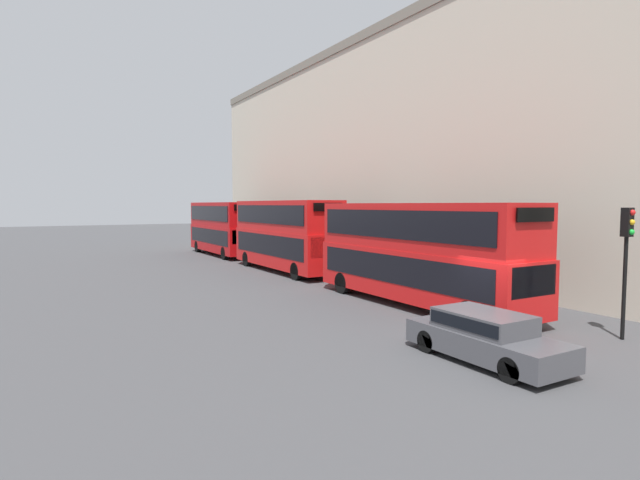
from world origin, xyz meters
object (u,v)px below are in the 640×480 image
object	(u,v)px
bus_leading	(418,249)
bus_third_in_queue	(223,226)
bus_second_in_queue	(285,233)
traffic_light	(627,245)
car_dark_sedan	(485,335)
pedestrian	(459,280)

from	to	relation	value
bus_leading	bus_third_in_queue	bearing A→B (deg)	90.00
bus_leading	bus_second_in_queue	world-z (taller)	bus_second_in_queue
bus_second_in_queue	bus_third_in_queue	world-z (taller)	bus_second_in_queue
traffic_light	bus_third_in_queue	bearing A→B (deg)	93.73
bus_leading	bus_second_in_queue	size ratio (longest dim) A/B	1.06
car_dark_sedan	bus_second_in_queue	bearing A→B (deg)	79.91
bus_third_in_queue	pedestrian	world-z (taller)	bus_third_in_queue
traffic_light	car_dark_sedan	bearing A→B (deg)	173.06
bus_leading	pedestrian	size ratio (longest dim) A/B	6.25
pedestrian	bus_second_in_queue	bearing A→B (deg)	102.73
bus_second_in_queue	pedestrian	size ratio (longest dim) A/B	5.90
bus_second_in_queue	traffic_light	bearing A→B (deg)	-84.05
bus_second_in_queue	traffic_light	xyz separation A→B (m)	(2.06, -19.76, 0.51)
bus_second_in_queue	traffic_light	size ratio (longest dim) A/B	2.56
bus_second_in_queue	pedestrian	bearing A→B (deg)	-77.27
bus_second_in_queue	car_dark_sedan	bearing A→B (deg)	-100.09
bus_third_in_queue	pedestrian	distance (m)	24.19
bus_second_in_queue	traffic_light	distance (m)	19.88
car_dark_sedan	traffic_light	bearing A→B (deg)	-6.94
bus_third_in_queue	traffic_light	size ratio (longest dim) A/B	2.50
bus_leading	bus_second_in_queue	xyz separation A→B (m)	(0.00, 12.47, 0.10)
pedestrian	bus_third_in_queue	bearing A→B (deg)	96.53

